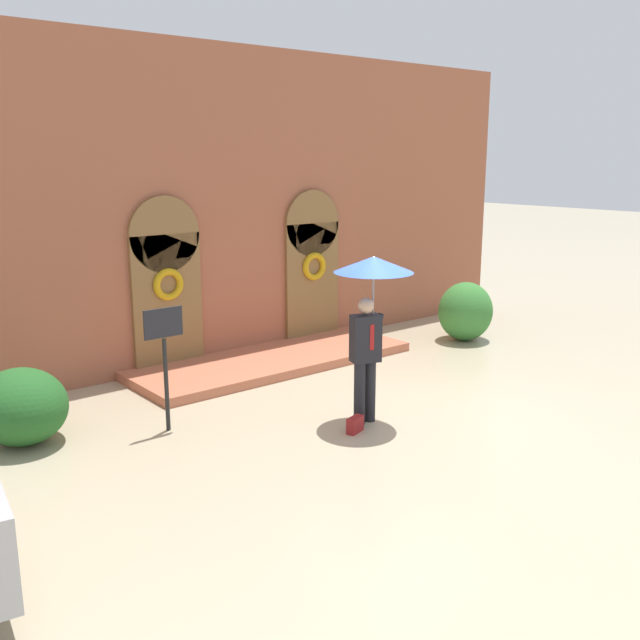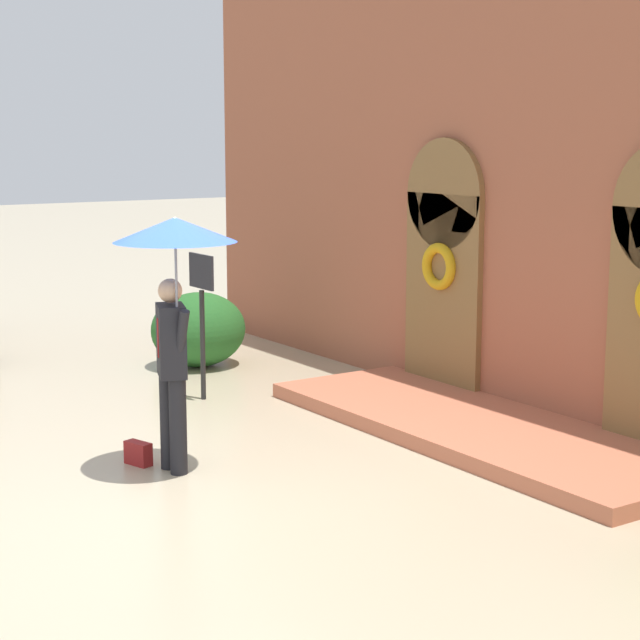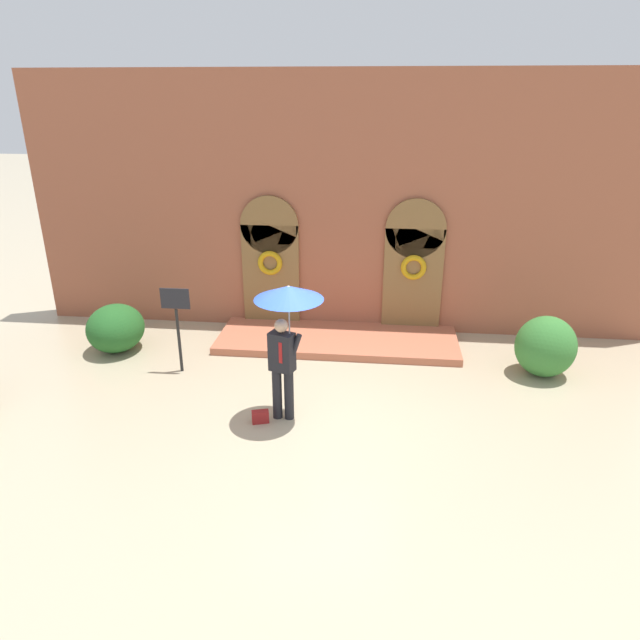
{
  "view_description": "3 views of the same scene",
  "coord_description": "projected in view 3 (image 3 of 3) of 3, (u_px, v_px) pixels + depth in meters",
  "views": [
    {
      "loc": [
        -7.18,
        -7.07,
        3.69
      ],
      "look_at": [
        -0.29,
        1.36,
        1.18
      ],
      "focal_mm": 40.0,
      "sensor_mm": 36.0,
      "label": 1
    },
    {
      "loc": [
        8.03,
        -4.24,
        3.07
      ],
      "look_at": [
        -0.3,
        1.3,
        1.34
      ],
      "focal_mm": 60.0,
      "sensor_mm": 36.0,
      "label": 2
    },
    {
      "loc": [
        0.86,
        -8.33,
        5.16
      ],
      "look_at": [
        -0.24,
        1.74,
        1.07
      ],
      "focal_mm": 32.0,
      "sensor_mm": 36.0,
      "label": 3
    }
  ],
  "objects": [
    {
      "name": "shrub_right",
      "position": [
        546.0,
        346.0,
        10.92
      ],
      "size": [
        1.14,
        1.07,
        1.2
      ],
      "primitive_type": "ellipsoid",
      "color": "#387A33",
      "rests_on": "ground"
    },
    {
      "name": "person_with_umbrella",
      "position": [
        287.0,
        313.0,
        8.95
      ],
      "size": [
        1.1,
        1.1,
        2.36
      ],
      "color": "black",
      "rests_on": "ground"
    },
    {
      "name": "sign_post",
      "position": [
        177.0,
        316.0,
        10.86
      ],
      "size": [
        0.56,
        0.06,
        1.72
      ],
      "color": "black",
      "rests_on": "ground"
    },
    {
      "name": "ground_plane",
      "position": [
        323.0,
        417.0,
        9.7
      ],
      "size": [
        80.0,
        80.0,
        0.0
      ],
      "primitive_type": "plane",
      "color": "tan"
    },
    {
      "name": "shrub_left",
      "position": [
        116.0,
        328.0,
        12.02
      ],
      "size": [
        1.17,
        1.29,
        1.0
      ],
      "primitive_type": "ellipsoid",
      "color": "#235B23",
      "rests_on": "ground"
    },
    {
      "name": "building_facade",
      "position": [
        343.0,
        212.0,
        12.52
      ],
      "size": [
        14.0,
        2.3,
        5.6
      ],
      "color": "#9E563D",
      "rests_on": "ground"
    },
    {
      "name": "handbag",
      "position": [
        260.0,
        417.0,
        9.49
      ],
      "size": [
        0.3,
        0.2,
        0.22
      ],
      "primitive_type": "cube",
      "rotation": [
        0.0,
        0.0,
        0.3
      ],
      "color": "maroon",
      "rests_on": "ground"
    }
  ]
}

